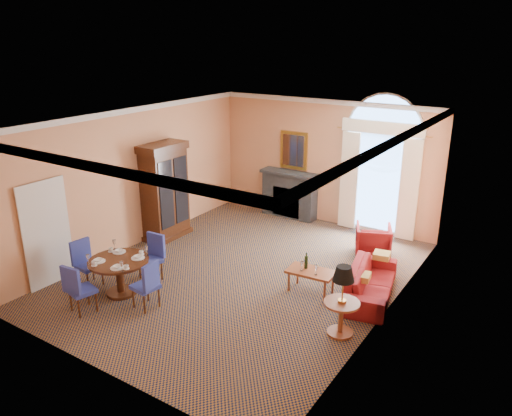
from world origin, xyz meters
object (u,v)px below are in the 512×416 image
Objects in this scene: sofa at (371,282)px; side_table at (343,292)px; dining_table at (119,268)px; armchair at (373,240)px; coffee_table at (311,272)px; armoire at (165,193)px.

sofa is 1.64× the size of side_table.
dining_table is at bearing 109.86° from sofa.
armchair is 3.40m from side_table.
armchair is 0.83× the size of coffee_table.
dining_table is 1.46× the size of armchair.
sofa is at bearing -1.25° from armoire.
sofa is at bearing 31.97° from dining_table.
dining_table is at bearing 28.95° from armchair.
armoire is 5.00m from armchair.
coffee_table is 1.50m from side_table.
side_table is at bearing -16.69° from armoire.
sofa is 1.93m from armchair.
armchair is at bearing 7.09° from sofa.
armoire is 1.17× the size of sofa.
armoire is at bearing 76.64° from sofa.
coffee_table is at bearing 33.99° from dining_table.
dining_table is 4.76m from sofa.
side_table is (4.08, 1.03, 0.24)m from dining_table.
dining_table is at bearing -64.75° from armoire.
dining_table is at bearing -150.14° from coffee_table.
sofa is 1.56m from side_table.
sofa is (5.27, -0.11, -0.83)m from armoire.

